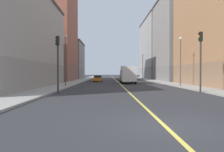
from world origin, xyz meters
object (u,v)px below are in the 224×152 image
building_left_far (159,49)px  traffic_light_right_near (58,56)px  traffic_light_left_near (200,53)px  building_left_mid (180,39)px  building_right_distant (67,61)px  car_teal (126,77)px  street_lamp_left_far (143,64)px  street_lamp_left_near (181,56)px  box_truck (128,74)px  car_orange (98,79)px  car_yellow (122,78)px  building_right_midblock (53,30)px  building_right_corner (6,38)px  street_lamp_right_near (65,55)px

building_left_far → traffic_light_right_near: building_left_far is taller
traffic_light_left_near → building_left_mid: bearing=75.0°
building_right_distant → car_teal: 19.60m
street_lamp_left_far → traffic_light_left_near: bearing=-91.4°
building_left_far → building_right_distant: (-30.31, -4.05, -4.22)m
street_lamp_left_near → box_truck: (-6.31, 10.31, -2.58)m
traffic_light_right_near → car_orange: traffic_light_right_near is taller
car_teal → car_yellow: car_yellow is taller
building_right_midblock → traffic_light_left_near: bearing=-54.3°
car_orange → street_lamp_left_far: bearing=49.9°
traffic_light_left_near → car_yellow: size_ratio=1.33×
car_yellow → car_orange: bearing=-131.3°
building_right_midblock → traffic_light_right_near: 32.87m
building_right_corner → box_truck: 21.10m
building_left_mid → building_right_midblock: (-30.31, -0.26, 2.09)m
building_left_far → car_yellow: 25.24m
building_left_far → traffic_light_left_near: (-8.29, -52.44, -6.21)m
building_right_distant → traffic_light_left_near: building_right_distant is taller
street_lamp_left_far → car_teal: 8.61m
traffic_light_left_near → street_lamp_left_far: bearing=88.6°
building_left_mid → street_lamp_left_far: building_left_mid is taller
traffic_light_left_near → street_lamp_left_far: 41.22m
street_lamp_right_near → car_teal: size_ratio=1.73×
traffic_light_right_near → building_left_far: bearing=67.2°
street_lamp_right_near → traffic_light_right_near: bearing=-83.7°
building_left_far → building_right_corner: building_left_far is taller
building_left_far → car_orange: size_ratio=5.11×
building_left_mid → car_orange: (-19.50, -4.23, -9.32)m
building_right_distant → street_lamp_left_near: bearing=-59.8°
building_right_corner → traffic_light_left_near: 23.30m
building_left_mid → building_left_far: building_left_far is taller
street_lamp_left_near → building_left_mid: bearing=71.8°
building_left_far → car_orange: building_left_far is taller
building_right_distant → car_teal: size_ratio=3.66×
traffic_light_right_near → box_truck: traffic_light_right_near is taller
building_right_midblock → building_right_distant: 18.82m
building_right_distant → building_right_midblock: bearing=-90.0°
building_right_corner → building_right_distant: (0.00, 41.22, -0.61)m
street_lamp_right_near → car_yellow: 26.54m
building_right_corner → traffic_light_left_near: size_ratio=4.18×
building_right_corner → traffic_light_right_near: building_right_corner is taller
building_right_distant → building_left_mid: bearing=-30.0°
building_left_mid → car_teal: size_ratio=4.94×
car_teal → car_yellow: (-2.21, -14.37, 0.05)m
building_right_midblock → street_lamp_left_near: building_right_midblock is taller
building_right_corner → box_truck: building_right_corner is taller
building_right_distant → traffic_light_right_near: size_ratio=2.71×
building_right_distant → traffic_light_left_near: size_ratio=2.50×
building_left_mid → street_lamp_right_near: size_ratio=2.86×
car_orange → traffic_light_left_near: bearing=-67.2°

